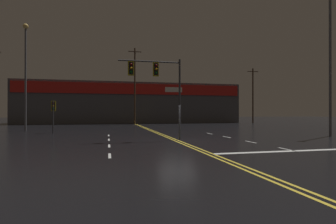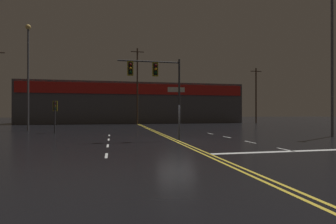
{
  "view_description": "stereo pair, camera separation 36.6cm",
  "coord_description": "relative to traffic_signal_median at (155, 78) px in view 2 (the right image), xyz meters",
  "views": [
    {
      "loc": [
        -4.68,
        -17.48,
        1.94
      ],
      "look_at": [
        0.0,
        2.75,
        2.0
      ],
      "focal_mm": 28.0,
      "sensor_mm": 36.0,
      "label": 1
    },
    {
      "loc": [
        -4.32,
        -17.56,
        1.94
      ],
      "look_at": [
        0.0,
        2.75,
        2.0
      ],
      "focal_mm": 28.0,
      "sensor_mm": 36.0,
      "label": 2
    }
  ],
  "objects": [
    {
      "name": "building_backdrop",
      "position": [
        1.36,
        33.31,
        -0.68
      ],
      "size": [
        40.59,
        10.23,
        7.48
      ],
      "color": "#4C4C51",
      "rests_on": "ground"
    },
    {
      "name": "streetlight_near_right",
      "position": [
        14.64,
        -0.2,
        3.2
      ],
      "size": [
        0.56,
        0.56,
        12.41
      ],
      "color": "#59595E",
      "rests_on": "ground"
    },
    {
      "name": "road_markings",
      "position": [
        2.2,
        -1.86,
        -4.43
      ],
      "size": [
        13.63,
        60.0,
        0.01
      ],
      "color": "gold",
      "rests_on": "ground"
    },
    {
      "name": "ground_plane",
      "position": [
        1.36,
        -0.76,
        -4.43
      ],
      "size": [
        200.0,
        200.0,
        0.0
      ],
      "primitive_type": "plane",
      "color": "black"
    },
    {
      "name": "utility_pole_row",
      "position": [
        0.58,
        26.14,
        1.64
      ],
      "size": [
        45.75,
        0.26,
        12.89
      ],
      "color": "#4C3828",
      "rests_on": "ground"
    },
    {
      "name": "traffic_signal_median",
      "position": [
        0.0,
        0.0,
        0.0
      ],
      "size": [
        4.46,
        0.36,
        5.81
      ],
      "color": "#38383D",
      "rests_on": "ground"
    },
    {
      "name": "streetlight_median_approach",
      "position": [
        -11.9,
        12.53,
        2.72
      ],
      "size": [
        0.56,
        0.56,
        11.52
      ],
      "color": "#59595E",
      "rests_on": "ground"
    },
    {
      "name": "traffic_signal_corner_northwest",
      "position": [
        -8.37,
        8.58,
        -2.18
      ],
      "size": [
        0.42,
        0.36,
        3.08
      ],
      "color": "#38383D",
      "rests_on": "ground"
    }
  ]
}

